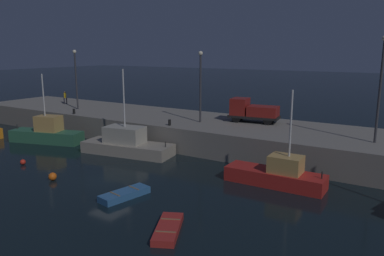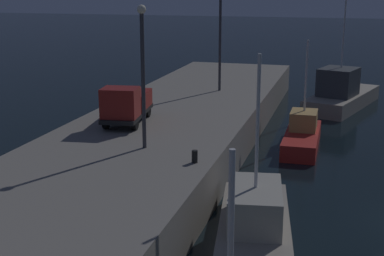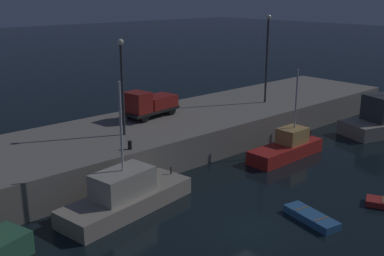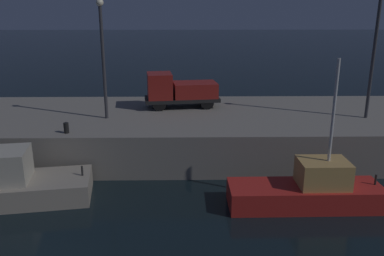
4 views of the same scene
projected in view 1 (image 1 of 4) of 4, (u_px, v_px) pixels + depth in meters
name	position (u px, v px, depth m)	size (l,w,h in m)	color
ground_plane	(109.00, 181.00, 28.53)	(320.00, 320.00, 0.00)	black
pier_quay	(202.00, 131.00, 39.91)	(63.61, 10.20, 2.46)	gray
fishing_trawler_red	(127.00, 144.00, 35.76)	(9.10, 4.20, 7.98)	gray
fishing_boat_orange	(277.00, 174.00, 27.42)	(7.21, 2.20, 7.00)	red
fishing_boat_grey	(47.00, 133.00, 40.16)	(8.18, 4.24, 7.27)	#2D6647
rowboat_white_mid	(168.00, 229.00, 20.43)	(2.55, 3.61, 0.42)	#B22823
dinghy_red_small	(125.00, 194.00, 25.24)	(1.87, 3.68, 0.49)	#2D6099
mooring_buoy_near	(53.00, 176.00, 28.55)	(0.61, 0.61, 0.61)	orange
mooring_buoy_mid	(23.00, 162.00, 32.47)	(0.47, 0.47, 0.47)	red
lamp_post_west	(76.00, 74.00, 46.16)	(0.44, 0.44, 7.23)	#38383D
lamp_post_east	(200.00, 81.00, 37.69)	(0.44, 0.44, 7.11)	#38383D
lamp_post_central	(381.00, 82.00, 29.03)	(0.44, 0.44, 8.30)	#38383D
utility_truck	(252.00, 111.00, 38.31)	(5.26, 2.64, 2.38)	black
dockworker	(65.00, 97.00, 51.37)	(0.44, 0.44, 1.73)	black
bollard_west	(170.00, 122.00, 36.75)	(0.28, 0.28, 0.59)	black
bollard_central	(74.00, 111.00, 43.35)	(0.28, 0.28, 0.60)	black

